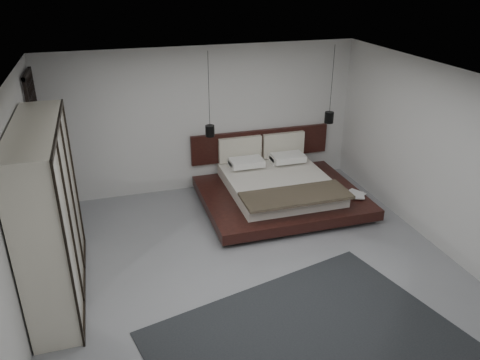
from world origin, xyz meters
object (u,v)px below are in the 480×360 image
object	(u,v)px
pendant_left	(210,130)
pendant_right	(329,117)
bed	(278,188)
wardrobe	(49,215)
rug	(310,345)
lattice_screen	(41,150)

from	to	relation	value
pendant_left	pendant_right	distance (m)	2.37
bed	pendant_left	world-z (taller)	pendant_left
wardrobe	rug	size ratio (longest dim) A/B	0.68
lattice_screen	bed	world-z (taller)	lattice_screen
pendant_left	wardrobe	bearing A→B (deg)	-141.31
lattice_screen	pendant_left	size ratio (longest dim) A/B	1.71
lattice_screen	pendant_right	world-z (taller)	pendant_right
bed	rug	bearing A→B (deg)	-105.05
pendant_right	lattice_screen	bearing A→B (deg)	179.12
lattice_screen	pendant_right	xyz separation A→B (m)	(5.26, -0.08, 0.14)
lattice_screen	rug	distance (m)	5.34
wardrobe	pendant_left	bearing A→B (deg)	38.69
wardrobe	rug	distance (m)	3.65
pendant_left	pendant_right	xyz separation A→B (m)	(2.37, -0.00, 0.04)
pendant_right	rug	xyz separation A→B (m)	(-2.15, -4.07, -1.43)
wardrobe	rug	world-z (taller)	wardrobe
rug	pendant_left	bearing A→B (deg)	93.06
bed	wardrobe	size ratio (longest dim) A/B	1.19
pendant_right	rug	world-z (taller)	pendant_right
bed	wardrobe	distance (m)	4.25
lattice_screen	pendant_left	bearing A→B (deg)	-1.61
lattice_screen	pendant_right	bearing A→B (deg)	-0.88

